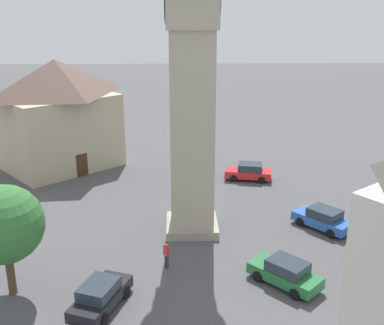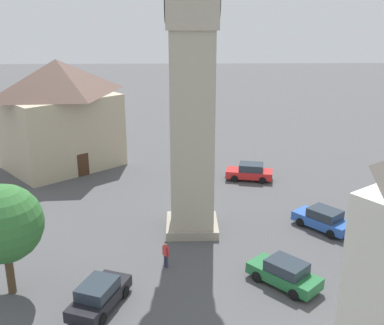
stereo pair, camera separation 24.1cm
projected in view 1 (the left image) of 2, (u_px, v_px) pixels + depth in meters
ground_plane at (192, 229)px, 33.06m from camera, size 200.00×200.00×0.00m
clock_tower at (192, 20)px, 28.59m from camera, size 4.29×4.29×24.06m
car_blue_kerb at (285, 273)px, 26.28m from camera, size 4.16×4.06×1.53m
car_silver_kerb at (249, 172)px, 42.27m from camera, size 2.51×4.39×1.53m
car_red_corner at (101, 295)px, 24.22m from camera, size 4.46×3.03×1.53m
car_white_side at (323, 219)px, 32.94m from camera, size 4.24×3.95×1.53m
car_black_far at (379, 255)px, 28.10m from camera, size 4.40×3.59×1.53m
pedestrian at (166, 252)px, 27.95m from camera, size 0.44×0.40×1.69m
tree at (4, 225)px, 24.43m from camera, size 4.17×4.17×6.24m
building_shop_left at (59, 114)px, 44.36m from camera, size 12.56×12.82×10.32m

